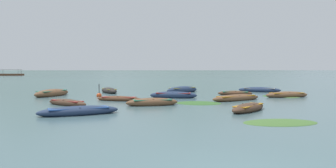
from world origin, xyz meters
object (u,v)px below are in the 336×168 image
rowboat_0 (173,95)px  rowboat_9 (236,98)px  rowboat_8 (152,102)px  mooring_buoy (99,95)px  rowboat_12 (119,99)px  rowboat_2 (235,93)px  rowboat_11 (287,95)px  rowboat_5 (182,90)px  rowboat_10 (52,93)px  rowboat_3 (79,111)px  ferry_0 (11,74)px  rowboat_4 (248,108)px  rowboat_7 (259,90)px  rowboat_6 (109,91)px  rowboat_1 (67,103)px

rowboat_0 → rowboat_9: bearing=-30.0°
rowboat_8 → mooring_buoy: (-4.14, 6.62, -0.08)m
rowboat_9 → rowboat_12: bearing=175.8°
rowboat_2 → mooring_buoy: (-11.99, -0.72, -0.04)m
rowboat_11 → rowboat_5: bearing=141.6°
rowboat_2 → rowboat_10: (-16.14, 0.48, 0.08)m
rowboat_11 → mooring_buoy: 15.67m
rowboat_3 → ferry_0: (-44.58, 105.68, 0.27)m
rowboat_8 → rowboat_11: size_ratio=0.88×
rowboat_12 → ferry_0: (-46.21, 98.85, 0.31)m
rowboat_2 → rowboat_5: size_ratio=0.79×
rowboat_9 → rowboat_12: size_ratio=1.29×
rowboat_4 → ferry_0: bearing=117.0°
rowboat_0 → rowboat_5: 6.13m
ferry_0 → rowboat_7: bearing=-56.6°
rowboat_10 → ferry_0: size_ratio=0.46×
rowboat_7 → rowboat_12: bearing=-150.9°
rowboat_2 → rowboat_7: size_ratio=0.74×
rowboat_4 → rowboat_3: bearing=-176.8°
rowboat_6 → rowboat_12: rowboat_6 is taller
rowboat_3 → rowboat_12: (1.63, 6.83, -0.03)m
rowboat_9 → ferry_0: ferry_0 is taller
rowboat_4 → rowboat_6: 16.92m
rowboat_2 → mooring_buoy: 12.01m
rowboat_1 → rowboat_12: size_ratio=0.93×
rowboat_6 → rowboat_5: bearing=-2.0°
rowboat_1 → rowboat_4: 11.25m
rowboat_3 → rowboat_9: 11.99m
rowboat_8 → rowboat_12: (-2.28, 3.14, -0.05)m
rowboat_0 → rowboat_4: size_ratio=1.17×
rowboat_5 → ferry_0: 104.87m
rowboat_4 → rowboat_12: rowboat_4 is taller
rowboat_9 → rowboat_12: 8.67m
rowboat_4 → rowboat_12: size_ratio=0.96×
rowboat_1 → rowboat_4: bearing=-19.4°
rowboat_0 → rowboat_6: size_ratio=1.02×
rowboat_1 → rowboat_7: (16.98, 10.27, 0.04)m
rowboat_0 → rowboat_12: rowboat_0 is taller
rowboat_7 → mooring_buoy: mooring_buoy is taller
rowboat_8 → rowboat_9: 6.84m
rowboat_3 → rowboat_7: bearing=43.2°
rowboat_1 → rowboat_4: (10.61, -3.75, 0.01)m
rowboat_0 → rowboat_12: bearing=-155.8°
rowboat_1 → rowboat_9: (11.80, 1.93, 0.02)m
rowboat_7 → ferry_0: 109.15m
rowboat_5 → rowboat_9: rowboat_5 is taller
ferry_0 → rowboat_1: bearing=-67.0°
rowboat_5 → ferry_0: (-52.06, 91.03, 0.21)m
rowboat_5 → mooring_buoy: bearing=-150.7°
rowboat_2 → rowboat_6: size_ratio=0.82×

